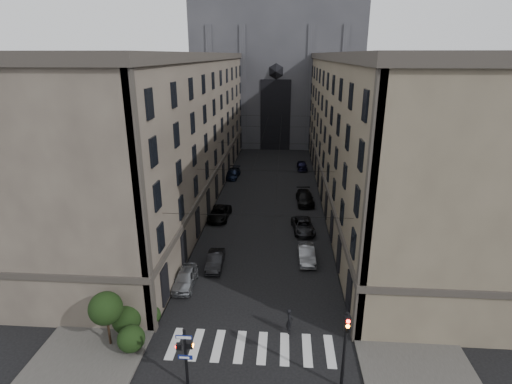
% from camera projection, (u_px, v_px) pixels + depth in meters
% --- Properties ---
extents(sidewalk_left, '(7.00, 80.00, 0.15)m').
position_uv_depth(sidewalk_left, '(196.00, 192.00, 56.74)').
color(sidewalk_left, '#383533').
rests_on(sidewalk_left, ground).
extents(sidewalk_right, '(7.00, 80.00, 0.15)m').
position_uv_depth(sidewalk_right, '(345.00, 196.00, 55.32)').
color(sidewalk_right, '#383533').
rests_on(sidewalk_right, ground).
extents(zebra_crossing, '(11.00, 3.20, 0.01)m').
position_uv_depth(zebra_crossing, '(251.00, 347.00, 26.84)').
color(zebra_crossing, beige).
rests_on(zebra_crossing, ground).
extents(building_left, '(13.60, 60.60, 18.85)m').
position_uv_depth(building_left, '(171.00, 127.00, 53.91)').
color(building_left, '#4D443B').
rests_on(building_left, ground).
extents(building_right, '(13.60, 60.60, 18.85)m').
position_uv_depth(building_right, '(373.00, 129.00, 52.09)').
color(building_right, brown).
rests_on(building_right, ground).
extents(gothic_tower, '(35.00, 23.00, 58.00)m').
position_uv_depth(gothic_tower, '(277.00, 58.00, 86.95)').
color(gothic_tower, '#2D2D33').
rests_on(gothic_tower, ground).
extents(pedestrian_signal_left, '(1.02, 0.38, 4.00)m').
position_uv_depth(pedestrian_signal_left, '(185.00, 353.00, 23.02)').
color(pedestrian_signal_left, black).
rests_on(pedestrian_signal_left, ground).
extents(traffic_light_right, '(0.34, 0.50, 5.20)m').
position_uv_depth(traffic_light_right, '(345.00, 342.00, 22.48)').
color(traffic_light_right, black).
rests_on(traffic_light_right, ground).
extents(shrub_cluster, '(3.90, 4.40, 3.90)m').
position_uv_depth(shrub_cluster, '(122.00, 319.00, 26.85)').
color(shrub_cluster, black).
rests_on(shrub_cluster, sidewalk_left).
extents(tram_wires, '(14.00, 60.00, 0.43)m').
position_uv_depth(tram_wires, '(270.00, 144.00, 53.34)').
color(tram_wires, black).
rests_on(tram_wires, ground).
extents(car_left_near, '(1.80, 4.33, 1.46)m').
position_uv_depth(car_left_near, '(185.00, 278.00, 33.73)').
color(car_left_near, gray).
rests_on(car_left_near, ground).
extents(car_left_midnear, '(1.54, 4.10, 1.34)m').
position_uv_depth(car_left_midnear, '(215.00, 260.00, 36.75)').
color(car_left_midnear, black).
rests_on(car_left_midnear, ground).
extents(car_left_midfar, '(2.50, 5.04, 1.37)m').
position_uv_depth(car_left_midfar, '(219.00, 213.00, 47.57)').
color(car_left_midfar, black).
rests_on(car_left_midfar, ground).
extents(car_left_far, '(2.31, 4.97, 1.40)m').
position_uv_depth(car_left_far, '(233.00, 173.00, 63.44)').
color(car_left_far, black).
rests_on(car_left_far, ground).
extents(car_right_near, '(1.70, 4.39, 1.43)m').
position_uv_depth(car_right_near, '(306.00, 254.00, 37.91)').
color(car_right_near, slate).
rests_on(car_right_near, ground).
extents(car_right_midnear, '(2.75, 5.03, 1.34)m').
position_uv_depth(car_right_midnear, '(303.00, 226.00, 44.15)').
color(car_right_midnear, black).
rests_on(car_right_midnear, ground).
extents(car_right_midfar, '(2.44, 5.37, 1.53)m').
position_uv_depth(car_right_midfar, '(305.00, 198.00, 52.50)').
color(car_right_midfar, black).
rests_on(car_right_midfar, ground).
extents(car_right_far, '(1.76, 4.21, 1.42)m').
position_uv_depth(car_right_far, '(302.00, 166.00, 67.81)').
color(car_right_far, black).
rests_on(car_right_far, ground).
extents(pedestrian, '(0.47, 0.71, 1.92)m').
position_uv_depth(pedestrian, '(289.00, 321.00, 27.95)').
color(pedestrian, black).
rests_on(pedestrian, ground).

